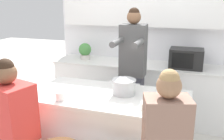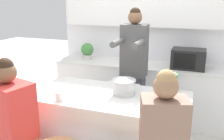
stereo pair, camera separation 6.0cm
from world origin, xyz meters
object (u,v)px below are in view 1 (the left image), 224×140
(person_wrapped_blanket, at_px, (14,137))
(potted_plant, at_px, (85,51))
(kitchen_island, at_px, (110,133))
(coffee_cup_near, at_px, (60,96))
(fruit_bowl, at_px, (152,107))
(microwave, at_px, (186,58))
(cooking_pot, at_px, (124,87))
(person_cooking, at_px, (132,77))
(juice_carton, at_px, (173,83))
(banana_bunch, at_px, (173,101))

(person_wrapped_blanket, distance_m, potted_plant, 2.15)
(kitchen_island, distance_m, potted_plant, 1.79)
(kitchen_island, height_order, coffee_cup_near, coffee_cup_near)
(fruit_bowl, distance_m, microwave, 1.63)
(person_wrapped_blanket, height_order, coffee_cup_near, person_wrapped_blanket)
(kitchen_island, bearing_deg, microwave, 62.88)
(cooking_pot, xyz_separation_m, coffee_cup_near, (-0.55, -0.36, -0.04))
(microwave, bearing_deg, potted_plant, 178.59)
(person_cooking, xyz_separation_m, fruit_bowl, (0.41, -0.93, 0.04))
(kitchen_island, relative_size, coffee_cup_near, 13.65)
(microwave, bearing_deg, juice_carton, -94.80)
(juice_carton, bearing_deg, cooking_pot, -155.23)
(person_wrapped_blanket, xyz_separation_m, banana_bunch, (1.34, 0.66, 0.27))
(kitchen_island, bearing_deg, fruit_bowl, -25.22)
(person_cooking, height_order, cooking_pot, person_cooking)
(kitchen_island, height_order, juice_carton, juice_carton)
(banana_bunch, bearing_deg, potted_plant, 137.23)
(potted_plant, bearing_deg, person_wrapped_blanket, -83.88)
(person_cooking, relative_size, potted_plant, 6.53)
(juice_carton, distance_m, potted_plant, 1.91)
(coffee_cup_near, bearing_deg, juice_carton, 29.48)
(fruit_bowl, height_order, banana_bunch, fruit_bowl)
(fruit_bowl, height_order, juice_carton, juice_carton)
(cooking_pot, xyz_separation_m, juice_carton, (0.48, 0.22, 0.02))
(person_cooking, bearing_deg, person_wrapped_blanket, -118.81)
(kitchen_island, relative_size, person_wrapped_blanket, 1.19)
(banana_bunch, xyz_separation_m, juice_carton, (-0.03, 0.32, 0.08))
(fruit_bowl, xyz_separation_m, microwave, (0.22, 1.61, 0.10))
(cooking_pot, distance_m, coffee_cup_near, 0.66)
(cooking_pot, height_order, juice_carton, juice_carton)
(coffee_cup_near, distance_m, banana_bunch, 1.10)
(person_wrapped_blanket, bearing_deg, cooking_pot, 57.10)
(cooking_pot, distance_m, potted_plant, 1.71)
(kitchen_island, distance_m, person_cooking, 0.83)
(person_wrapped_blanket, height_order, juice_carton, person_wrapped_blanket)
(person_wrapped_blanket, bearing_deg, fruit_bowl, 35.93)
(potted_plant, bearing_deg, fruit_bowl, -49.68)
(coffee_cup_near, xyz_separation_m, juice_carton, (1.03, 0.58, 0.06))
(person_cooking, xyz_separation_m, microwave, (0.63, 0.68, 0.14))
(juice_carton, distance_m, microwave, 1.10)
(person_wrapped_blanket, bearing_deg, potted_plant, 110.80)
(person_cooking, distance_m, coffee_cup_near, 1.11)
(person_cooking, height_order, banana_bunch, person_cooking)
(kitchen_island, height_order, banana_bunch, banana_bunch)
(kitchen_island, height_order, person_cooking, person_cooking)
(juice_carton, relative_size, microwave, 0.48)
(coffee_cup_near, relative_size, banana_bunch, 0.76)
(person_cooking, relative_size, person_wrapped_blanket, 1.27)
(person_wrapped_blanket, height_order, banana_bunch, person_wrapped_blanket)
(cooking_pot, bearing_deg, microwave, 66.43)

